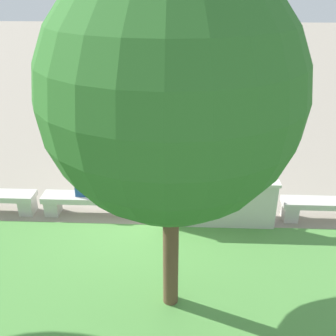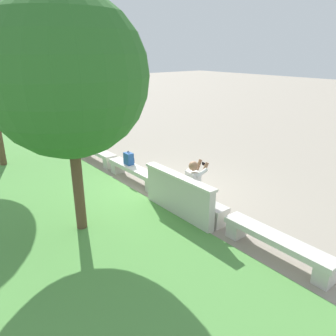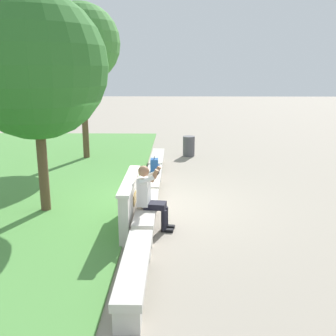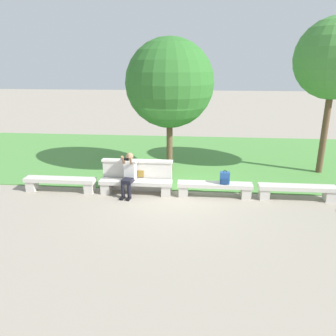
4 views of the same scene
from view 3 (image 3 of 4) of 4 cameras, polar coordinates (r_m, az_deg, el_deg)
ground_plane at (r=9.42m, az=-2.54°, el=-5.49°), size 80.00×80.00×0.00m
bench_main at (r=5.97m, az=-4.82°, el=-14.40°), size 2.25×0.40×0.45m
bench_near at (r=8.18m, az=-3.10°, el=-6.30°), size 2.25×0.40×0.45m
bench_mid at (r=10.48m, az=-2.15°, el=-1.69°), size 2.25×0.40×0.45m
bench_far at (r=12.83m, az=-1.55°, el=1.25°), size 2.25×0.40×0.45m
backrest_wall_with_plaque at (r=8.14m, az=-5.51°, el=-4.89°), size 2.24×0.24×1.01m
person_photographer at (r=7.86m, az=-2.68°, el=-3.84°), size 0.51×0.76×1.32m
backpack at (r=10.67m, az=-1.95°, el=0.37°), size 0.28×0.24×0.43m
tree_behind_wall at (r=14.44m, az=-12.52°, el=17.20°), size 2.72×2.72×5.40m
tree_left_background at (r=8.99m, az=-18.75°, el=13.78°), size 3.10×3.10×4.78m
trash_bin at (r=14.75m, az=3.03°, el=3.18°), size 0.44×0.44×0.75m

